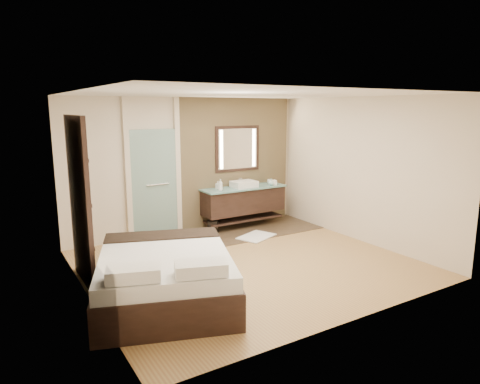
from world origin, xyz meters
TOP-DOWN VIEW (x-y plane):
  - floor at (0.00, 0.00)m, footprint 5.00×5.00m
  - tile_strip at (0.60, 1.60)m, footprint 3.80×1.30m
  - stone_wall at (1.10, 2.21)m, footprint 2.60×0.08m
  - vanity at (1.10, 1.92)m, footprint 1.85×0.55m
  - mirror_unit at (1.10, 2.16)m, footprint 1.06×0.04m
  - frosted_door at (-0.75, 2.20)m, footprint 1.10×0.12m
  - shoji_partition at (-2.43, 0.60)m, footprint 0.06×1.20m
  - bed at (-1.65, -0.57)m, footprint 2.27×2.53m
  - bath_mat at (0.91, 1.13)m, footprint 0.86×0.74m
  - waste_bin at (0.32, 1.85)m, footprint 0.26×0.26m
  - tissue_box at (1.79, 1.81)m, footprint 0.15×0.15m
  - soap_bottle_a at (0.50, 1.83)m, footprint 0.10×0.11m
  - soap_bottle_b at (0.54, 2.03)m, footprint 0.09×0.09m
  - soap_bottle_c at (1.70, 1.76)m, footprint 0.12×0.12m
  - cup at (1.81, 1.96)m, footprint 0.15×0.15m

SIDE VIEW (x-z plane):
  - floor at x=0.00m, z-range 0.00..0.00m
  - tile_strip at x=0.60m, z-range 0.00..0.01m
  - bath_mat at x=0.91m, z-range 0.01..0.03m
  - waste_bin at x=0.32m, z-range 0.00..0.26m
  - bed at x=-1.65m, z-range -0.07..0.74m
  - vanity at x=1.10m, z-range 0.14..1.02m
  - cup at x=1.81m, z-range 0.86..0.96m
  - tissue_box at x=1.79m, z-range 0.86..0.97m
  - soap_bottle_c at x=1.70m, z-range 0.86..1.01m
  - soap_bottle_b at x=0.54m, z-range 0.86..1.02m
  - soap_bottle_a at x=0.50m, z-range 0.86..1.10m
  - frosted_door at x=-0.75m, z-range -0.21..2.49m
  - shoji_partition at x=-2.43m, z-range 0.01..2.41m
  - stone_wall at x=1.10m, z-range 0.00..2.70m
  - mirror_unit at x=1.10m, z-range 1.17..2.13m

